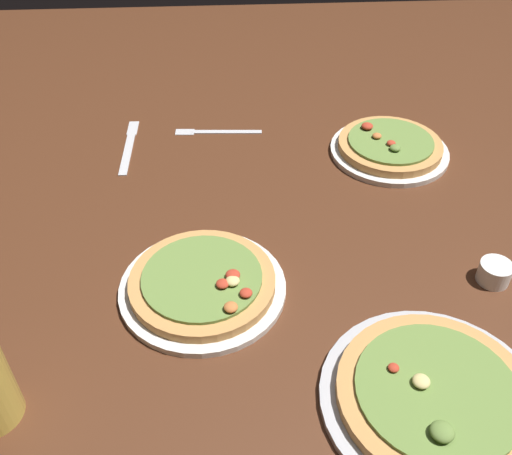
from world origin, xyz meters
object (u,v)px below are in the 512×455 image
(pizza_plate_near, at_px, (203,284))
(knife_right, at_px, (129,146))
(pizza_plate_side, at_px, (435,397))
(ramekin_sauce, at_px, (495,273))
(pizza_plate_far, at_px, (390,147))
(fork_left, at_px, (216,131))

(pizza_plate_near, xyz_separation_m, knife_right, (-0.17, 0.46, -0.01))
(pizza_plate_side, bearing_deg, ramekin_sauce, 53.32)
(ramekin_sauce, bearing_deg, pizza_plate_near, 179.32)
(pizza_plate_far, xyz_separation_m, pizza_plate_side, (-0.09, -0.63, -0.00))
(fork_left, bearing_deg, pizza_plate_near, -92.95)
(fork_left, bearing_deg, pizza_plate_side, -68.09)
(pizza_plate_near, xyz_separation_m, ramekin_sauce, (0.50, -0.01, 0.00))
(pizza_plate_far, distance_m, ramekin_sauce, 0.41)
(pizza_plate_near, distance_m, knife_right, 0.49)
(pizza_plate_near, relative_size, pizza_plate_far, 1.07)
(pizza_plate_far, xyz_separation_m, fork_left, (-0.38, 0.11, -0.01))
(fork_left, height_order, knife_right, same)
(ramekin_sauce, distance_m, fork_left, 0.70)
(ramekin_sauce, distance_m, knife_right, 0.81)
(pizza_plate_near, distance_m, pizza_plate_side, 0.40)
(fork_left, bearing_deg, knife_right, -165.90)
(pizza_plate_far, height_order, fork_left, pizza_plate_far)
(pizza_plate_near, bearing_deg, pizza_plate_side, -36.05)
(pizza_plate_side, xyz_separation_m, knife_right, (-0.50, 0.69, -0.01))
(pizza_plate_near, height_order, ramekin_sauce, pizza_plate_near)
(knife_right, bearing_deg, pizza_plate_near, -69.30)
(pizza_plate_side, relative_size, ramekin_sauce, 5.80)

